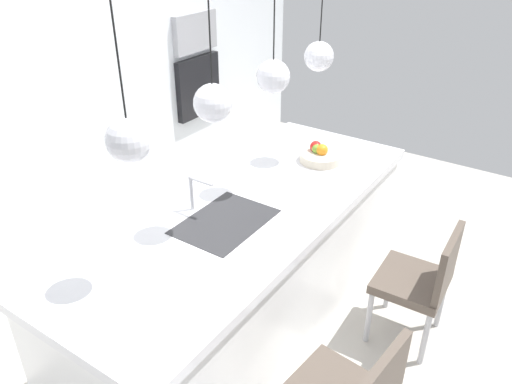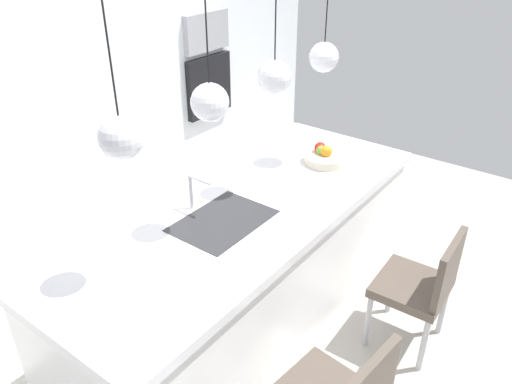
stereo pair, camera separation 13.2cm
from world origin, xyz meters
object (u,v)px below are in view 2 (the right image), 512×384
object	(u,v)px
oven	(208,86)
chair_middle	(422,284)
microwave	(206,32)
fruit_bowl	(324,157)

from	to	relation	value
oven	chair_middle	xyz separation A→B (m)	(-0.95, -2.54, -0.52)
microwave	chair_middle	distance (m)	2.90
oven	chair_middle	distance (m)	2.76
fruit_bowl	microwave	xyz separation A→B (m)	(0.64, 1.65, 0.54)
fruit_bowl	oven	size ratio (longest dim) A/B	0.52
microwave	chair_middle	xyz separation A→B (m)	(-0.95, -2.54, -1.02)
fruit_bowl	chair_middle	xyz separation A→B (m)	(-0.30, -0.89, -0.48)
microwave	chair_middle	world-z (taller)	microwave
chair_middle	oven	bearing A→B (deg)	69.59
fruit_bowl	microwave	world-z (taller)	microwave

